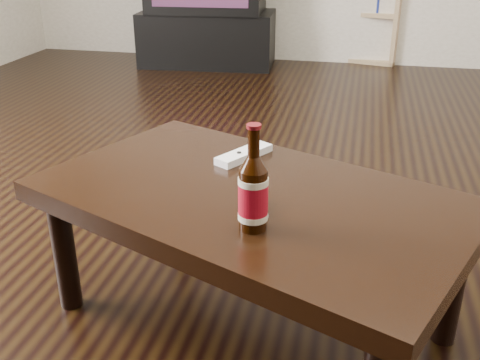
% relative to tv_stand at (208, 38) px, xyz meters
% --- Properties ---
extents(floor, '(5.00, 6.00, 0.01)m').
position_rel_tv_stand_xyz_m(floor, '(0.85, -2.70, -0.22)').
color(floor, black).
rests_on(floor, ground).
extents(tv_stand, '(1.10, 0.61, 0.42)m').
position_rel_tv_stand_xyz_m(tv_stand, '(0.00, 0.00, 0.00)').
color(tv_stand, black).
rests_on(tv_stand, floor).
extents(coffee_table, '(1.28, 1.04, 0.42)m').
position_rel_tv_stand_xyz_m(coffee_table, '(0.99, -3.17, 0.15)').
color(coffee_table, black).
rests_on(coffee_table, floor).
extents(beer_bottle, '(0.08, 0.08, 0.25)m').
position_rel_tv_stand_xyz_m(beer_bottle, '(1.04, -3.36, 0.29)').
color(beer_bottle, black).
rests_on(beer_bottle, coffee_table).
extents(phone, '(0.09, 0.13, 0.02)m').
position_rel_tv_stand_xyz_m(phone, '(1.02, -3.26, 0.21)').
color(phone, '#A7A7A9').
rests_on(phone, coffee_table).
extents(remote, '(0.15, 0.20, 0.02)m').
position_rel_tv_stand_xyz_m(remote, '(0.93, -2.95, 0.22)').
color(remote, white).
rests_on(remote, coffee_table).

